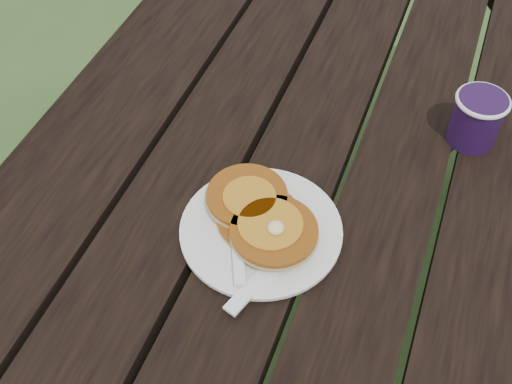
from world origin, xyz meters
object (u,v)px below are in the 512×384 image
(picnic_table, at_px, (310,233))
(plate, at_px, (261,231))
(coffee_cup, at_px, (478,116))
(pancake_stack, at_px, (261,216))

(picnic_table, relative_size, plate, 8.03)
(plate, distance_m, coffee_cup, 0.39)
(picnic_table, height_order, coffee_cup, coffee_cup)
(picnic_table, xyz_separation_m, pancake_stack, (-0.01, -0.29, 0.41))
(picnic_table, relative_size, coffee_cup, 20.77)
(plate, bearing_deg, picnic_table, 89.18)
(plate, relative_size, coffee_cup, 2.59)
(plate, bearing_deg, pancake_stack, 112.19)
(picnic_table, height_order, plate, plate)
(pancake_stack, height_order, coffee_cup, coffee_cup)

